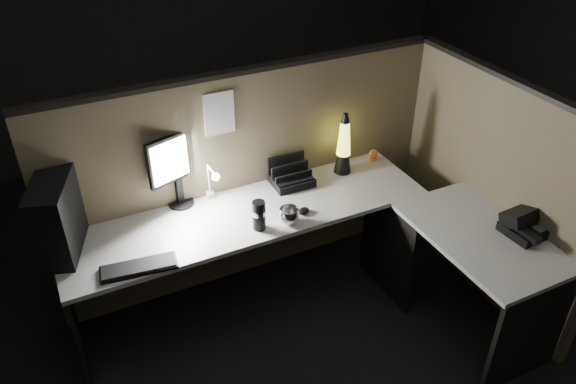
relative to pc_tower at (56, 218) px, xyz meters
name	(u,v)px	position (x,y,z in m)	size (l,w,h in m)	color
floor	(313,353)	(1.22, -0.73, -0.95)	(6.00, 6.00, 0.00)	black
room_shell	(321,116)	(1.22, -0.73, 0.67)	(6.00, 6.00, 6.00)	silver
partition_back	(250,179)	(1.22, 0.20, -0.20)	(2.66, 0.06, 1.50)	brown
partition_right	(489,192)	(2.55, -0.63, -0.20)	(0.06, 1.66, 1.50)	brown
desk	(322,249)	(1.40, -0.48, -0.37)	(2.60, 1.60, 0.73)	beige
pc_tower	(56,218)	(0.00, 0.00, 0.00)	(0.19, 0.42, 0.44)	black
monitor	(176,163)	(0.73, 0.16, 0.07)	(0.37, 0.17, 0.48)	black
keyboard	(139,267)	(0.34, -0.35, -0.21)	(0.41, 0.14, 0.02)	black
mouse	(304,211)	(1.37, -0.28, -0.21)	(0.08, 0.06, 0.03)	black
clip_lamp	(213,182)	(0.92, 0.08, -0.07)	(0.05, 0.20, 0.25)	silver
organizer	(290,177)	(1.46, 0.07, -0.18)	(0.27, 0.24, 0.20)	black
lava_lamp	(344,148)	(1.84, 0.04, -0.04)	(0.12, 0.12, 0.44)	black
travel_mug	(259,215)	(1.07, -0.30, -0.13)	(0.08, 0.08, 0.19)	black
steel_mug	(289,216)	(1.25, -0.33, -0.17)	(0.13, 0.13, 0.10)	silver
figurine	(373,154)	(2.12, 0.07, -0.17)	(0.06, 0.06, 0.06)	orange
pinned_paper	(219,114)	(1.03, 0.17, 0.34)	(0.19, 0.00, 0.27)	white
desk_phone	(525,223)	(2.46, -1.02, -0.16)	(0.27, 0.28, 0.16)	black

